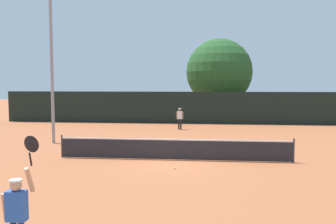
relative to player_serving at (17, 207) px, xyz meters
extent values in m
plane|color=#9E5633|center=(2.20, 9.68, -1.07)|extent=(120.00, 120.00, 0.00)
cube|color=#232328|center=(2.20, 9.68, -0.60)|extent=(10.60, 0.03, 0.91)
cube|color=white|center=(2.20, 9.68, -0.14)|extent=(10.60, 0.04, 0.06)
cylinder|color=#333338|center=(-3.10, 9.68, -0.54)|extent=(0.08, 0.08, 1.07)
cylinder|color=#333338|center=(7.50, 9.68, -0.54)|extent=(0.08, 0.08, 1.07)
cube|color=black|center=(2.20, 24.88, 0.32)|extent=(33.27, 0.12, 2.78)
cube|color=blue|center=(-0.01, -0.01, 0.03)|extent=(0.38, 0.22, 0.59)
sphere|color=tan|center=(-0.01, -0.01, 0.43)|extent=(0.23, 0.23, 0.23)
cylinder|color=white|center=(-0.01, -0.01, 0.53)|extent=(0.24, 0.24, 0.04)
cylinder|color=tan|center=(-0.25, -0.01, 0.00)|extent=(0.09, 0.17, 0.57)
cylinder|color=tan|center=(0.23, 0.07, 0.53)|extent=(0.09, 0.32, 0.54)
cylinder|color=black|center=(0.23, 0.13, 0.92)|extent=(0.04, 0.11, 0.28)
ellipsoid|color=black|center=(0.23, 0.19, 1.21)|extent=(0.30, 0.13, 0.36)
cube|color=white|center=(1.66, 20.70, 0.02)|extent=(0.38, 0.22, 0.59)
sphere|color=brown|center=(1.66, 20.70, 0.42)|extent=(0.23, 0.23, 0.23)
cylinder|color=white|center=(1.66, 20.70, 0.52)|extent=(0.24, 0.24, 0.04)
cylinder|color=black|center=(1.58, 20.70, -0.68)|extent=(0.12, 0.12, 0.80)
cylinder|color=black|center=(1.74, 20.70, -0.68)|extent=(0.12, 0.12, 0.80)
cylinder|color=brown|center=(1.42, 20.70, -0.01)|extent=(0.09, 0.17, 0.56)
cylinder|color=brown|center=(1.90, 20.70, -0.01)|extent=(0.09, 0.16, 0.56)
sphere|color=#CCE033|center=(2.40, 7.92, -1.04)|extent=(0.07, 0.07, 0.07)
cylinder|color=gray|center=(-5.24, 13.60, 3.57)|extent=(0.18, 0.18, 9.29)
cylinder|color=brown|center=(4.92, 29.63, 0.02)|extent=(0.56, 0.56, 2.19)
sphere|color=#235123|center=(4.92, 29.63, 3.57)|extent=(6.53, 6.53, 6.53)
cube|color=navy|center=(9.03, 30.18, -0.47)|extent=(1.99, 4.24, 0.90)
cube|color=#2D333D|center=(9.03, 29.88, 0.30)|extent=(1.75, 2.24, 0.64)
cylinder|color=black|center=(8.18, 31.58, -0.77)|extent=(0.22, 0.60, 0.60)
cylinder|color=black|center=(9.88, 31.58, -0.77)|extent=(0.22, 0.60, 0.60)
cylinder|color=black|center=(8.18, 28.78, -0.77)|extent=(0.22, 0.60, 0.60)
cylinder|color=black|center=(9.88, 28.78, -0.77)|extent=(0.22, 0.60, 0.60)
cube|color=white|center=(11.82, 32.87, -0.47)|extent=(1.94, 4.22, 0.90)
cube|color=#2D333D|center=(11.82, 32.57, 0.30)|extent=(1.72, 2.21, 0.64)
cylinder|color=black|center=(10.97, 34.27, -0.77)|extent=(0.22, 0.60, 0.60)
cylinder|color=black|center=(12.67, 34.27, -0.77)|extent=(0.22, 0.60, 0.60)
cylinder|color=black|center=(10.97, 31.47, -0.77)|extent=(0.22, 0.60, 0.60)
cylinder|color=black|center=(12.67, 31.47, -0.77)|extent=(0.22, 0.60, 0.60)
camera|label=1|loc=(3.64, -6.49, 2.39)|focal=38.54mm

